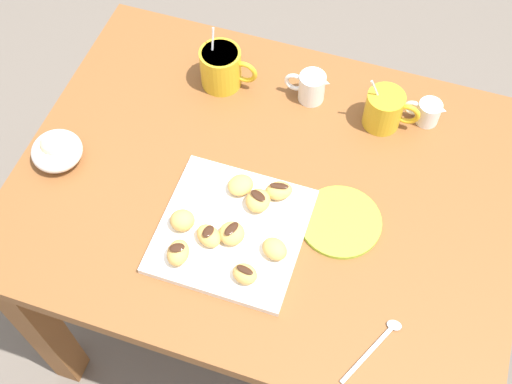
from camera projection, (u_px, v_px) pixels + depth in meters
The scene contains 25 objects.
ground_plane at pixel (264, 310), 1.97m from camera, with size 8.00×8.00×0.00m, color #665B51.
dining_table at pixel (267, 213), 1.48m from camera, with size 1.06×0.81×0.71m.
pastry_plate_square at pixel (232, 231), 1.30m from camera, with size 0.28×0.28×0.02m, color white.
coffee_mug_mustard_left at pixel (222, 67), 1.48m from camera, with size 0.14×0.09×0.15m.
coffee_mug_mustard_right at pixel (385, 109), 1.42m from camera, with size 0.12×0.08×0.14m.
cream_pitcher_white at pixel (311, 86), 1.46m from camera, with size 0.10×0.06×0.07m.
ice_cream_bowl at pixel (56, 150), 1.38m from camera, with size 0.11×0.11×0.08m.
chocolate_sauce_pitcher at pixel (428, 111), 1.44m from camera, with size 0.09×0.05×0.06m.
saucer_lime_left at pixel (340, 222), 1.32m from camera, with size 0.17×0.17×0.01m, color #9EC633.
loose_spoon_near_saucer at pixel (378, 343), 1.18m from camera, with size 0.08×0.15×0.01m.
beignet_0 at pixel (209, 236), 1.27m from camera, with size 0.04×0.06×0.03m, color #DBA351.
chocolate_drizzle_0 at pixel (208, 231), 1.25m from camera, with size 0.03×0.02×0.01m, color #381E11.
beignet_1 at pixel (260, 201), 1.31m from camera, with size 0.05×0.05×0.04m, color #DBA351.
chocolate_drizzle_1 at pixel (260, 196), 1.29m from camera, with size 0.04×0.02×0.01m, color #381E11.
beignet_2 at pixel (232, 233), 1.27m from camera, with size 0.05×0.05×0.04m, color #DBA351.
chocolate_drizzle_2 at pixel (231, 229), 1.25m from camera, with size 0.04×0.02×0.01m, color #381E11.
beignet_3 at pixel (178, 253), 1.24m from camera, with size 0.04×0.06×0.04m, color #DBA351.
chocolate_drizzle_3 at pixel (177, 248), 1.23m from camera, with size 0.03×0.02×0.01m, color #381E11.
beignet_4 at pixel (275, 249), 1.25m from camera, with size 0.04×0.05×0.03m, color #DBA351.
beignet_5 at pixel (182, 220), 1.28m from camera, with size 0.05×0.05×0.04m, color #DBA351.
beignet_6 at pixel (245, 274), 1.22m from camera, with size 0.05×0.04×0.03m, color #DBA351.
chocolate_drizzle_6 at pixel (245, 270), 1.21m from camera, with size 0.03×0.01×0.01m, color #381E11.
beignet_7 at pixel (241, 185), 1.33m from camera, with size 0.05×0.05×0.03m, color #DBA351.
beignet_8 at pixel (279, 191), 1.32m from camera, with size 0.06×0.04×0.03m, color #DBA351.
chocolate_drizzle_8 at pixel (279, 186), 1.31m from camera, with size 0.04×0.01×0.01m, color #381E11.
Camera 1 is at (0.21, -0.71, 1.86)m, focal length 45.49 mm.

